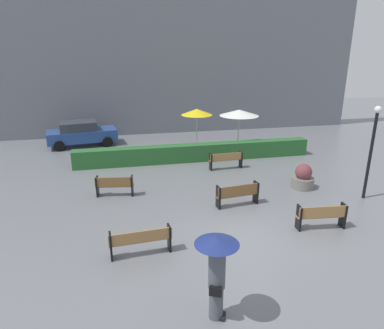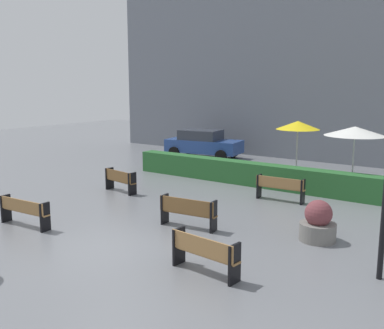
{
  "view_description": "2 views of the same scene",
  "coord_description": "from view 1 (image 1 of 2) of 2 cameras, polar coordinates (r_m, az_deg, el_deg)",
  "views": [
    {
      "loc": [
        -3.82,
        -9.37,
        5.8
      ],
      "look_at": [
        -0.79,
        4.64,
        1.06
      ],
      "focal_mm": 32.41,
      "sensor_mm": 36.0,
      "label": 1
    },
    {
      "loc": [
        7.8,
        -7.56,
        4.08
      ],
      "look_at": [
        -1.3,
        5.17,
        1.26
      ],
      "focal_mm": 41.52,
      "sensor_mm": 36.0,
      "label": 2
    }
  ],
  "objects": [
    {
      "name": "bench_near_right",
      "position": [
        12.6,
        20.57,
        -7.8
      ],
      "size": [
        1.72,
        0.54,
        0.86
      ],
      "color": "#9E7242",
      "rests_on": "ground"
    },
    {
      "name": "planter_pot",
      "position": [
        15.99,
        17.8,
        -2.1
      ],
      "size": [
        0.96,
        0.96,
        1.1
      ],
      "color": "slate",
      "rests_on": "ground"
    },
    {
      "name": "parked_car",
      "position": [
        23.08,
        -17.76,
        4.95
      ],
      "size": [
        4.42,
        2.48,
        1.57
      ],
      "color": "#28478C",
      "rests_on": "ground"
    },
    {
      "name": "ground_plane",
      "position": [
        11.67,
        8.82,
        -11.76
      ],
      "size": [
        60.0,
        60.0,
        0.0
      ],
      "primitive_type": "plane",
      "color": "slate"
    },
    {
      "name": "pedestrian_with_umbrella",
      "position": [
        7.81,
        4.09,
        -16.45
      ],
      "size": [
        0.96,
        0.96,
        2.11
      ],
      "color": "#4C515B",
      "rests_on": "ground"
    },
    {
      "name": "patio_umbrella_white",
      "position": [
        20.52,
        7.77,
        8.43
      ],
      "size": [
        2.28,
        2.28,
        2.53
      ],
      "color": "silver",
      "rests_on": "ground"
    },
    {
      "name": "bench_near_left",
      "position": [
        10.52,
        -8.44,
        -12.18
      ],
      "size": [
        1.86,
        0.46,
        0.83
      ],
      "color": "#9E7242",
      "rests_on": "ground"
    },
    {
      "name": "bench_mid_center",
      "position": [
        13.6,
        7.57,
        -4.74
      ],
      "size": [
        1.76,
        0.56,
        0.89
      ],
      "color": "brown",
      "rests_on": "ground"
    },
    {
      "name": "bench_back_row",
      "position": [
        17.72,
        5.65,
        0.88
      ],
      "size": [
        1.77,
        0.44,
        0.87
      ],
      "color": "#9E7242",
      "rests_on": "ground"
    },
    {
      "name": "lamp_post",
      "position": [
        15.34,
        27.54,
        3.15
      ],
      "size": [
        0.28,
        0.28,
        3.8
      ],
      "color": "black",
      "rests_on": "ground"
    },
    {
      "name": "bench_far_left",
      "position": [
        14.74,
        -12.63,
        -3.27
      ],
      "size": [
        1.58,
        0.59,
        0.85
      ],
      "color": "brown",
      "rests_on": "ground"
    },
    {
      "name": "building_facade",
      "position": [
        25.68,
        -3.79,
        16.12
      ],
      "size": [
        28.0,
        1.2,
        9.69
      ],
      "primitive_type": "cube",
      "color": "slate",
      "rests_on": "ground"
    },
    {
      "name": "hedge_strip",
      "position": [
        19.0,
        0.62,
        1.99
      ],
      "size": [
        12.98,
        0.7,
        0.94
      ],
      "primitive_type": "cube",
      "color": "#28602D",
      "rests_on": "ground"
    },
    {
      "name": "patio_umbrella_yellow",
      "position": [
        20.2,
        0.8,
        8.62
      ],
      "size": [
        1.81,
        1.81,
        2.59
      ],
      "color": "silver",
      "rests_on": "ground"
    }
  ]
}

